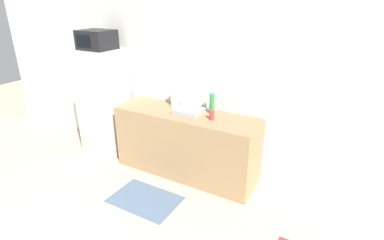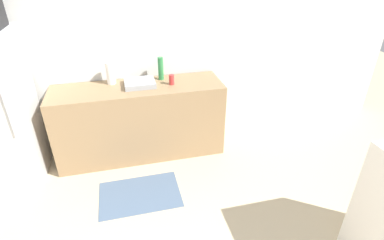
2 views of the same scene
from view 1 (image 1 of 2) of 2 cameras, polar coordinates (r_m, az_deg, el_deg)
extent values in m
cube|color=silver|center=(4.41, -1.86, 7.74)|extent=(8.00, 0.06, 2.60)
cube|color=silver|center=(4.96, -16.36, 3.04)|extent=(0.57, 0.63, 1.70)
cylinder|color=#B7B7BC|center=(4.60, -18.01, 3.03)|extent=(0.02, 0.02, 0.59)
cube|color=black|center=(4.74, -17.68, 14.37)|extent=(0.49, 0.41, 0.28)
cube|color=black|center=(4.64, -20.00, 13.93)|extent=(0.27, 0.01, 0.17)
cube|color=#937551|center=(4.29, -1.18, -4.55)|extent=(2.06, 0.61, 0.94)
cube|color=#9EA3A8|center=(4.10, -0.61, 1.73)|extent=(0.36, 0.32, 0.06)
cylinder|color=#2D7F42|center=(4.05, 3.82, 3.12)|extent=(0.07, 0.07, 0.28)
cylinder|color=red|center=(3.87, 3.81, 0.93)|extent=(0.06, 0.06, 0.12)
cylinder|color=white|center=(4.35, -3.39, 4.34)|extent=(0.10, 0.10, 0.26)
cube|color=slate|center=(4.02, -8.94, -14.68)|extent=(0.88, 0.59, 0.01)
camera|label=2|loc=(2.14, -63.99, 8.21)|focal=28.00mm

